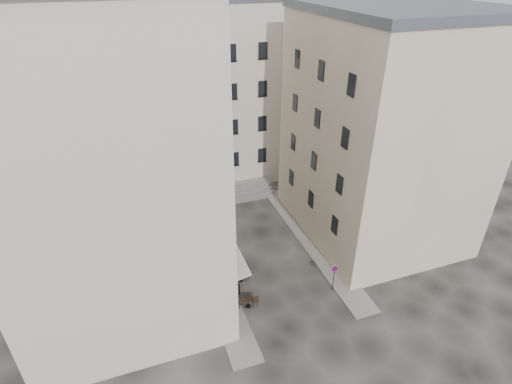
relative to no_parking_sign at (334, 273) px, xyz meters
name	(u,v)px	position (x,y,z in m)	size (l,w,h in m)	color
ground	(275,275)	(-3.40, 2.86, -1.61)	(90.00, 90.00, 0.00)	black
sidewalk_left	(207,256)	(-7.90, 6.86, -1.55)	(2.00, 22.00, 0.12)	slate
sidewalk_right	(311,240)	(1.10, 5.86, -1.55)	(2.00, 18.00, 0.12)	slate
building_left	(108,159)	(-13.90, 5.86, 8.70)	(12.20, 16.20, 20.60)	beige
building_right	(383,130)	(7.10, 6.36, 7.70)	(12.20, 14.20, 18.60)	tan
building_back	(201,92)	(-4.40, 21.86, 7.70)	(18.20, 10.20, 18.60)	beige
cafe_storefront	(217,260)	(-7.72, 3.86, 0.27)	(1.74, 7.30, 3.50)	#40090F
stone_steps	(230,193)	(-3.40, 15.43, -1.21)	(9.00, 3.15, 0.80)	slate
bollard_near	(239,289)	(-6.65, 1.86, -1.09)	(0.12, 0.12, 0.98)	black
bollard_mid	(226,259)	(-6.65, 5.36, -1.09)	(0.12, 0.12, 0.98)	black
bollard_far	(215,234)	(-6.65, 8.86, -1.09)	(0.12, 0.12, 0.98)	black
no_parking_sign	(334,273)	(0.00, 0.00, 0.00)	(0.52, 0.10, 2.27)	black
bistro_table_a	(248,301)	(-6.44, 0.48, -1.11)	(1.40, 0.66, 0.98)	black
bistro_table_b	(240,276)	(-6.17, 3.15, -1.12)	(1.38, 0.65, 0.97)	black
bistro_table_c	(231,264)	(-6.40, 4.81, -1.19)	(1.18, 0.56, 0.83)	black
bistro_table_d	(232,259)	(-6.13, 5.35, -1.18)	(1.21, 0.57, 0.85)	black
bistro_table_e	(228,249)	(-6.18, 6.62, -1.18)	(1.21, 0.57, 0.85)	black
pedestrian	(232,257)	(-6.26, 5.00, -0.74)	(0.64, 0.42, 1.75)	black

